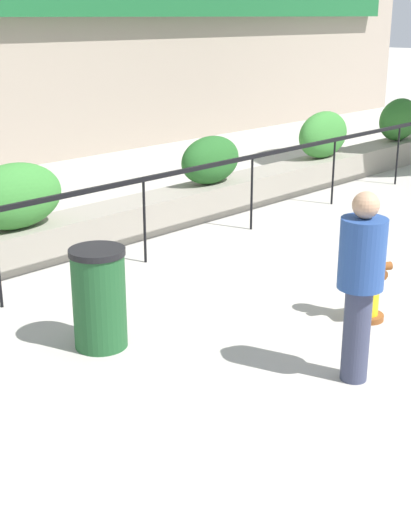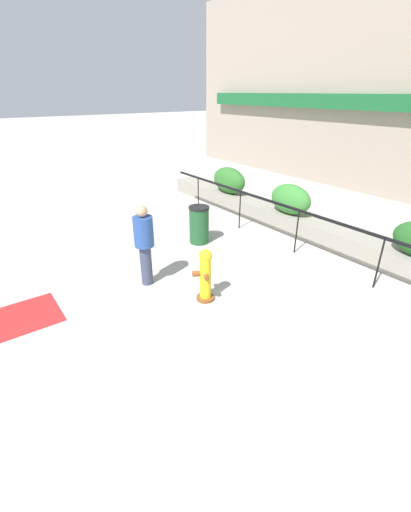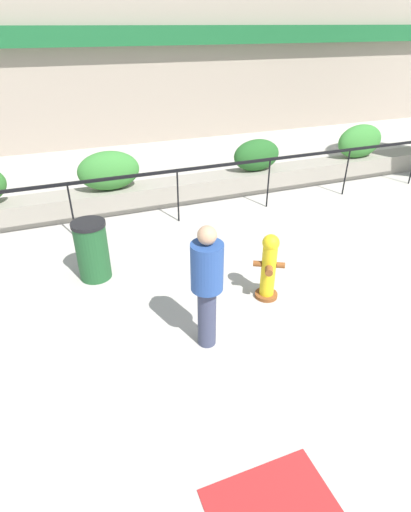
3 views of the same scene
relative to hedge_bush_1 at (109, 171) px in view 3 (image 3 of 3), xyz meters
The scene contains 9 objects.
building_facade 7.51m from the hedge_bush_1, 60.71° to the left, with size 30.00×1.36×8.00m.
planter_wall_low 3.42m from the hedge_bush_1, ahead, with size 18.00×0.70×0.50m, color gray.
fence_railing_segment 3.53m from the hedge_bush_1, 18.14° to the right, with size 15.00×0.05×1.15m.
hedge_bush_1 is the anchor object (origin of this frame).
hedge_bush_2 3.61m from the hedge_bush_1, ahead, with size 1.20×0.58×0.78m, color #235B23.
hedge_bush_3 6.73m from the hedge_bush_1, ahead, with size 1.35×0.58×0.88m, color #387F33.
fire_hydrant 4.55m from the hedge_bush_1, 68.83° to the right, with size 0.48×0.49×1.08m.
pedestrian 4.88m from the hedge_bush_1, 85.33° to the right, with size 0.50×0.50×1.73m.
trash_bin 2.82m from the hedge_bush_1, 105.77° to the right, with size 0.55×0.55×1.01m.
Camera 3 is at (-4.43, -2.62, 3.71)m, focal length 28.00 mm.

